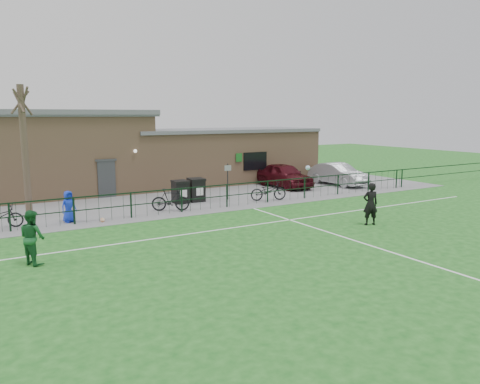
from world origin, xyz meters
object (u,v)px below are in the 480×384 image
sign_post (228,182)px  car_silver (338,174)px  wheelie_bin_right (196,190)px  bicycle_d (171,200)px  bicycle_e (268,191)px  ball_ground (103,220)px  spectator_child (69,206)px  bare_tree (25,152)px  outfield_player (32,237)px  wheelie_bin_left (180,193)px  car_maroon (284,175)px

sign_post → car_silver: bearing=6.6°
wheelie_bin_right → bicycle_d: bearing=-136.3°
bicycle_e → ball_ground: size_ratio=9.85×
spectator_child → ball_ground: 1.57m
bare_tree → outfield_player: bare_tree is taller
wheelie_bin_left → wheelie_bin_right: 0.96m
wheelie_bin_right → car_silver: size_ratio=0.27×
sign_post → spectator_child: size_ratio=1.44×
bicycle_e → wheelie_bin_left: bearing=85.3°
wheelie_bin_right → bare_tree: bearing=-176.0°
sign_post → bicycle_e: sign_post is taller
wheelie_bin_right → bicycle_e: size_ratio=0.59×
wheelie_bin_right → ball_ground: wheelie_bin_right is taller
car_maroon → spectator_child: 14.52m
sign_post → bicycle_d: size_ratio=1.09×
bare_tree → spectator_child: 3.33m
bicycle_d → ball_ground: 3.62m
spectator_child → bicycle_d: bearing=-18.0°
spectator_child → ball_ground: (1.26, -0.71, -0.61)m
wheelie_bin_left → spectator_child: 6.26m
bicycle_d → sign_post: bearing=-46.5°
sign_post → bare_tree: bearing=176.4°
car_silver → ball_ground: bearing=-172.3°
sign_post → car_maroon: size_ratio=0.44×
bicycle_d → bicycle_e: size_ratio=0.92×
bicycle_d → car_silver: bearing=-54.7°
bicycle_e → spectator_child: spectator_child is taller
car_maroon → outfield_player: (-16.22, -8.92, 0.08)m
wheelie_bin_left → ball_ground: bearing=-150.3°
wheelie_bin_left → car_maroon: (8.08, 1.74, 0.21)m
spectator_child → car_silver: bearing=-10.7°
bare_tree → wheelie_bin_left: 7.78m
car_maroon → bicycle_d: 9.94m
sign_post → wheelie_bin_right: bearing=166.7°
wheelie_bin_right → outfield_player: (-9.09, -7.23, 0.26)m
spectator_child → car_maroon: bearing=-4.6°
bicycle_d → bicycle_e: bicycle_d is taller
bare_tree → wheelie_bin_left: bearing=-2.2°
wheelie_bin_left → bare_tree: bearing=-179.5°
wheelie_bin_right → outfield_player: size_ratio=0.67×
bare_tree → outfield_player: bearing=-95.7°
sign_post → bicycle_d: (-3.94, -1.32, -0.45)m
wheelie_bin_right → ball_ground: (-5.72, -2.47, -0.50)m
outfield_player → bicycle_e: bearing=-92.6°
bicycle_e → outfield_player: bearing=130.0°
sign_post → car_maroon: sign_post is taller
bare_tree → bicycle_e: bare_tree is taller
bare_tree → spectator_child: size_ratio=4.31×
car_maroon → outfield_player: 18.51m
bare_tree → outfield_player: (-0.74, -7.45, -2.13)m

